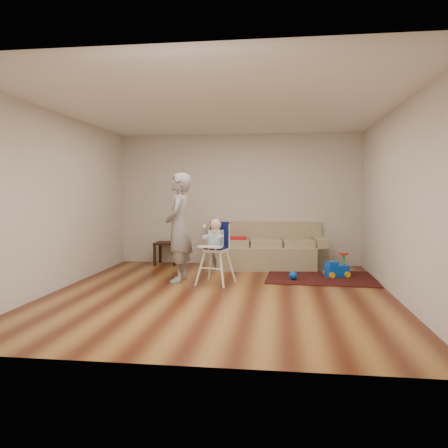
# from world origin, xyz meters

# --- Properties ---
(ground) EXTENTS (5.50, 5.50, 0.00)m
(ground) POSITION_xyz_m (0.00, 0.00, 0.00)
(ground) COLOR #471B0C
(ground) RESTS_ON ground
(room_envelope) EXTENTS (5.04, 5.52, 2.72)m
(room_envelope) POSITION_xyz_m (0.00, 0.53, 1.88)
(room_envelope) COLOR beige
(room_envelope) RESTS_ON ground
(sofa) EXTENTS (2.39, 1.16, 0.89)m
(sofa) POSITION_xyz_m (0.58, 2.30, 0.45)
(sofa) COLOR gray
(sofa) RESTS_ON ground
(side_table) EXTENTS (0.47, 0.47, 0.47)m
(side_table) POSITION_xyz_m (-1.47, 2.46, 0.23)
(side_table) COLOR black
(side_table) RESTS_ON ground
(area_rug) EXTENTS (1.92, 1.48, 0.01)m
(area_rug) POSITION_xyz_m (1.58, 1.38, 0.01)
(area_rug) COLOR black
(area_rug) RESTS_ON ground
(ride_on_toy) EXTENTS (0.44, 0.37, 0.41)m
(ride_on_toy) POSITION_xyz_m (1.86, 1.49, 0.22)
(ride_on_toy) COLOR blue
(ride_on_toy) RESTS_ON area_rug
(toy_ball) EXTENTS (0.14, 0.14, 0.14)m
(toy_ball) POSITION_xyz_m (1.09, 1.09, 0.09)
(toy_ball) COLOR blue
(toy_ball) RESTS_ON area_rug
(high_chair) EXTENTS (0.61, 0.61, 1.07)m
(high_chair) POSITION_xyz_m (-0.17, 0.64, 0.52)
(high_chair) COLOR white
(high_chair) RESTS_ON ground
(adult) EXTENTS (0.47, 0.68, 1.82)m
(adult) POSITION_xyz_m (-0.82, 0.80, 0.91)
(adult) COLOR gray
(adult) RESTS_ON ground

